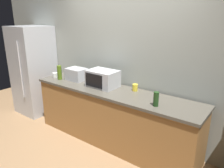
% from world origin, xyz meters
% --- Properties ---
extents(ground_plane, '(8.00, 8.00, 0.00)m').
position_xyz_m(ground_plane, '(0.00, 0.00, 0.00)').
color(ground_plane, '#93704C').
extents(back_wall, '(6.40, 0.10, 2.70)m').
position_xyz_m(back_wall, '(0.00, 0.81, 1.35)').
color(back_wall, '#9EA399').
rests_on(back_wall, ground_plane).
extents(counter_run, '(2.84, 0.64, 0.90)m').
position_xyz_m(counter_run, '(0.00, 0.40, 0.45)').
color(counter_run, '#9E6B38').
rests_on(counter_run, ground_plane).
extents(refrigerator, '(0.72, 0.73, 1.80)m').
position_xyz_m(refrigerator, '(-2.05, 0.40, 0.90)').
color(refrigerator, '#B7BABF').
rests_on(refrigerator, ground_plane).
extents(microwave, '(0.48, 0.35, 0.27)m').
position_xyz_m(microwave, '(-0.22, 0.45, 1.04)').
color(microwave, '#B7BABF').
rests_on(microwave, counter_run).
extents(toaster_oven, '(0.34, 0.26, 0.21)m').
position_xyz_m(toaster_oven, '(-0.84, 0.46, 1.01)').
color(toaster_oven, '#B7BABF').
rests_on(toaster_oven, counter_run).
extents(bottle_olive_oil, '(0.08, 0.08, 0.25)m').
position_xyz_m(bottle_olive_oil, '(-1.10, 0.30, 1.03)').
color(bottle_olive_oil, '#4C6B19').
rests_on(bottle_olive_oil, counter_run).
extents(bottle_wine, '(0.07, 0.07, 0.19)m').
position_xyz_m(bottle_wine, '(0.81, 0.25, 0.99)').
color(bottle_wine, '#1E3F19').
rests_on(bottle_wine, counter_run).
extents(mug_yellow, '(0.08, 0.08, 0.11)m').
position_xyz_m(mug_yellow, '(0.30, 0.59, 0.95)').
color(mug_yellow, yellow).
rests_on(mug_yellow, counter_run).
extents(mug_white, '(0.09, 0.09, 0.09)m').
position_xyz_m(mug_white, '(-1.28, 0.33, 0.94)').
color(mug_white, white).
rests_on(mug_white, counter_run).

